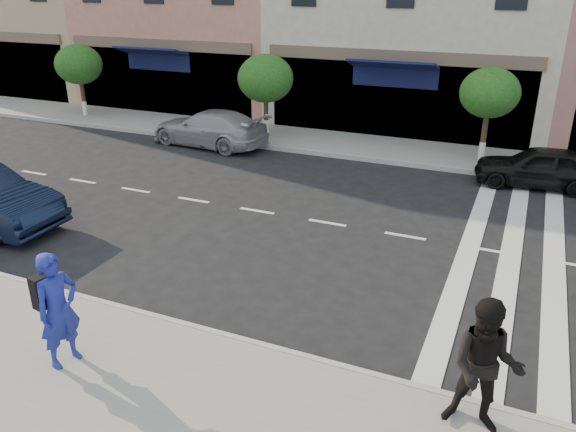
# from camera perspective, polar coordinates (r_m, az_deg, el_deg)

# --- Properties ---
(ground) EXTENTS (120.00, 120.00, 0.00)m
(ground) POSITION_cam_1_polar(r_m,az_deg,el_deg) (11.04, -3.17, -8.31)
(ground) COLOR black
(ground) RESTS_ON ground
(sidewalk_near) EXTENTS (60.00, 4.50, 0.15)m
(sidewalk_near) POSITION_cam_1_polar(r_m,az_deg,el_deg) (8.49, -15.30, -19.66)
(sidewalk_near) COLOR gray
(sidewalk_near) RESTS_ON ground
(sidewalk_far) EXTENTS (60.00, 3.00, 0.15)m
(sidewalk_far) POSITION_cam_1_polar(r_m,az_deg,el_deg) (20.66, 10.71, 6.60)
(sidewalk_far) COLOR gray
(sidewalk_far) RESTS_ON ground
(street_tree_wa) EXTENTS (2.00, 2.00, 3.05)m
(street_tree_wa) POSITION_cam_1_polar(r_m,az_deg,el_deg) (26.77, -20.49, 14.20)
(street_tree_wa) COLOR #473323
(street_tree_wa) RESTS_ON sidewalk_far
(street_tree_wb) EXTENTS (2.10, 2.10, 3.06)m
(street_tree_wb) POSITION_cam_1_polar(r_m,az_deg,el_deg) (21.62, -2.30, 13.76)
(street_tree_wb) COLOR #473323
(street_tree_wb) RESTS_ON sidewalk_far
(street_tree_c) EXTENTS (1.90, 1.90, 3.04)m
(street_tree_c) POSITION_cam_1_polar(r_m,az_deg,el_deg) (19.54, 19.80, 11.64)
(street_tree_c) COLOR #473323
(street_tree_c) RESTS_ON sidewalk_far
(photographer) EXTENTS (0.58, 0.76, 1.88)m
(photographer) POSITION_cam_1_polar(r_m,az_deg,el_deg) (9.30, -22.29, -8.81)
(photographer) COLOR navy
(photographer) RESTS_ON sidewalk_near
(walker) EXTENTS (0.97, 0.77, 1.93)m
(walker) POSITION_cam_1_polar(r_m,az_deg,el_deg) (7.87, 19.43, -14.33)
(walker) COLOR black
(walker) RESTS_ON sidewalk_near
(car_far_left) EXTENTS (4.74, 2.36, 1.32)m
(car_far_left) POSITION_cam_1_polar(r_m,az_deg,el_deg) (21.21, -8.00, 8.84)
(car_far_left) COLOR #9C9CA2
(car_far_left) RESTS_ON ground
(car_far_mid) EXTENTS (3.74, 1.76, 1.24)m
(car_far_mid) POSITION_cam_1_polar(r_m,az_deg,el_deg) (18.23, 24.19, 4.58)
(car_far_mid) COLOR black
(car_far_mid) RESTS_ON ground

